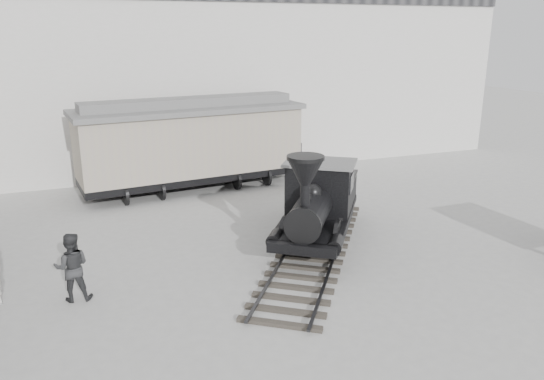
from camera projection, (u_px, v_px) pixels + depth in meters
name	position (u px, v px, depth m)	size (l,w,h in m)	color
ground	(321.00, 310.00, 13.28)	(90.00, 90.00, 0.00)	#9E9E9B
north_wall	(186.00, 56.00, 25.10)	(34.00, 2.51, 11.00)	silver
locomotive	(317.00, 208.00, 17.06)	(7.18, 9.01, 3.37)	#302B24
boxcar	(191.00, 142.00, 22.95)	(10.06, 4.11, 4.01)	black
visitor_b	(72.00, 267.00, 13.53)	(0.89, 0.69, 1.83)	#2F3032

